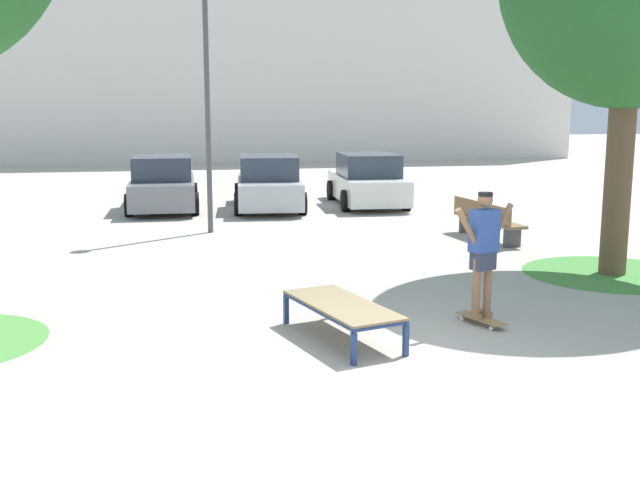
{
  "coord_description": "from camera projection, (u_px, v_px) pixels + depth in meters",
  "views": [
    {
      "loc": [
        -2.49,
        -8.2,
        2.92
      ],
      "look_at": [
        -0.53,
        2.3,
        1.0
      ],
      "focal_mm": 42.72,
      "sensor_mm": 36.0,
      "label": 1
    }
  ],
  "objects": [
    {
      "name": "ground_plane",
      "position": [
        401.0,
        357.0,
        8.89
      ],
      "size": [
        120.0,
        120.0,
        0.0
      ],
      "primitive_type": "plane",
      "color": "#B2AA9E"
    },
    {
      "name": "building_facade",
      "position": [
        201.0,
        47.0,
        38.58
      ],
      "size": [
        38.89,
        4.0,
        11.53
      ],
      "primitive_type": "cube",
      "color": "silver",
      "rests_on": "ground"
    },
    {
      "name": "skate_box",
      "position": [
        342.0,
        307.0,
        9.5
      ],
      "size": [
        1.27,
        2.04,
        0.46
      ],
      "color": "navy",
      "rests_on": "ground"
    },
    {
      "name": "skateboard",
      "position": [
        481.0,
        319.0,
        10.18
      ],
      "size": [
        0.47,
        0.82,
        0.09
      ],
      "color": "#9E754C",
      "rests_on": "ground"
    },
    {
      "name": "skater",
      "position": [
        483.0,
        246.0,
        10.01
      ],
      "size": [
        0.96,
        0.43,
        1.69
      ],
      "color": "#8E6647",
      "rests_on": "skateboard"
    },
    {
      "name": "grass_patch_near_right",
      "position": [
        612.0,
        273.0,
        13.24
      ],
      "size": [
        3.05,
        3.05,
        0.01
      ],
      "primitive_type": "cylinder",
      "color": "#47893D",
      "rests_on": "ground"
    },
    {
      "name": "car_grey",
      "position": [
        163.0,
        185.0,
        21.19
      ],
      "size": [
        1.95,
        4.22,
        1.5
      ],
      "color": "slate",
      "rests_on": "ground"
    },
    {
      "name": "car_silver",
      "position": [
        269.0,
        184.0,
        21.33
      ],
      "size": [
        2.17,
        4.32,
        1.5
      ],
      "color": "#B7BABF",
      "rests_on": "ground"
    },
    {
      "name": "car_white",
      "position": [
        367.0,
        181.0,
        22.11
      ],
      "size": [
        2.07,
        4.28,
        1.5
      ],
      "color": "silver",
      "rests_on": "ground"
    },
    {
      "name": "park_bench",
      "position": [
        487.0,
        219.0,
        16.49
      ],
      "size": [
        0.73,
        2.44,
        0.83
      ],
      "color": "brown",
      "rests_on": "ground"
    },
    {
      "name": "light_post",
      "position": [
        206.0,
        62.0,
        16.82
      ],
      "size": [
        0.36,
        0.36,
        5.83
      ],
      "color": "#4C4C51",
      "rests_on": "ground"
    }
  ]
}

